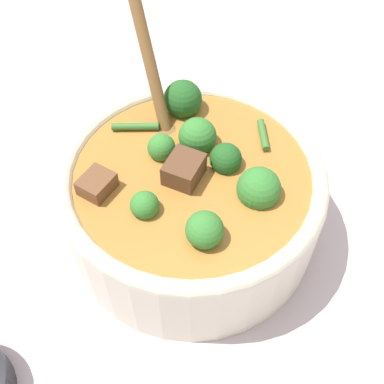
# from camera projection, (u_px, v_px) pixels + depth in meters

# --- Properties ---
(ground_plane) EXTENTS (4.00, 4.00, 0.00)m
(ground_plane) POSITION_uv_depth(u_px,v_px,m) (192.00, 228.00, 0.51)
(ground_plane) COLOR silver
(stew_bowl) EXTENTS (0.25, 0.32, 0.29)m
(stew_bowl) POSITION_uv_depth(u_px,v_px,m) (192.00, 195.00, 0.47)
(stew_bowl) COLOR beige
(stew_bowl) RESTS_ON ground_plane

